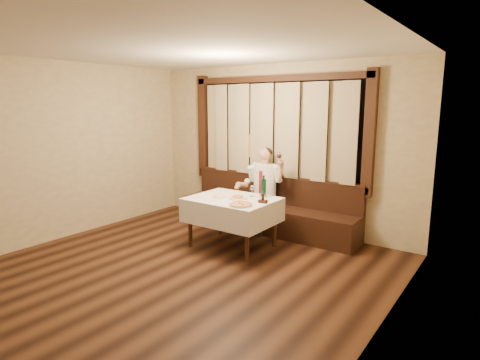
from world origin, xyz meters
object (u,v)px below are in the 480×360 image
Objects in this scene: cruet_caddy at (263,200)px; banquette at (268,212)px; pasta_cream at (219,195)px; green_bottle at (264,188)px; seated_man at (263,183)px; pasta_red at (238,196)px; pizza at (241,205)px; dining_table at (232,205)px.

banquette is at bearing 112.94° from cruet_caddy.
green_bottle reaches higher than pasta_cream.
cruet_caddy is at bearing -59.39° from green_bottle.
seated_man reaches higher than banquette.
pasta_red is 1.26× the size of pasta_cream.
pizza is at bearing -21.72° from pasta_cream.
pizza is 1.01× the size of green_bottle.
pasta_red reaches higher than pizza.
seated_man is at bearing -118.67° from banquette.
pasta_red is at bearing 131.67° from pizza.
pasta_cream is at bearing -97.78° from seated_man.
pasta_red is at bearing -129.96° from green_bottle.
pasta_red is (-0.28, 0.32, 0.03)m from pizza.
pasta_cream is at bearing -157.89° from dining_table.
pasta_red is 0.29m from pasta_cream.
pasta_cream reaches higher than dining_table.
pasta_cream is 0.68m from green_bottle.
pizza reaches higher than dining_table.
green_bottle is at bearing -57.01° from seated_man.
dining_table is at bearing -135.44° from green_bottle.
pizza is 1.16× the size of pasta_red.
green_bottle reaches higher than pasta_red.
seated_man is at bearing 122.99° from green_bottle.
pizza is 0.35m from cruet_caddy.
cruet_caddy is (0.19, -0.32, -0.09)m from green_bottle.
pasta_cream is at bearing -142.06° from green_bottle.
dining_table is 0.48m from pizza.
pasta_cream is (-0.55, 0.22, 0.02)m from pizza.
seated_man is at bearing 98.07° from pasta_red.
seated_man reaches higher than pasta_red.
banquette is 1.21m from pasta_cream.
green_bottle is (-0.03, 0.63, 0.13)m from pizza.
pasta_red is at bearing 17.02° from dining_table.
pasta_cream is 1.02m from seated_man.
pasta_red is at bearing -85.42° from banquette.
pizza is 1.46× the size of pasta_cream.
dining_table is at bearing -162.98° from pasta_red.
pizza is (0.36, -1.32, 0.46)m from banquette.
banquette is 9.47× the size of pizza.
seated_man reaches higher than dining_table.
pizza is 0.24× the size of seated_man.
pasta_cream reaches higher than pizza.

